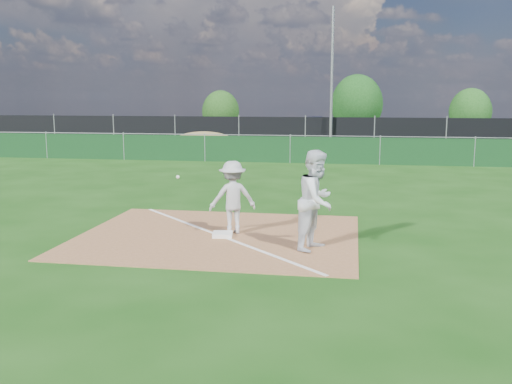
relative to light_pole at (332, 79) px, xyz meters
The scene contains 17 objects.
ground 13.40m from the light_pole, 96.74° to the right, with size 90.00×90.00×0.00m, color #14400D.
infield_dirt 22.11m from the light_pole, 93.95° to the right, with size 6.00×5.00×0.02m, color #8D5D38.
foul_line 22.11m from the light_pole, 93.95° to the right, with size 0.08×7.00×0.01m, color white.
green_fence 8.55m from the light_pole, 101.02° to the right, with size 44.00×0.05×1.20m, color black.
dirt_mound 8.46m from the light_pole, 147.13° to the right, with size 3.38×2.60×1.17m, color olive.
black_fence 3.46m from the light_pole, 168.69° to the left, with size 46.00×0.04×1.80m, color black.
parking_lot 6.80m from the light_pole, 105.80° to the left, with size 46.00×9.00×0.01m, color black.
light_pole is the anchor object (origin of this frame).
first_base 22.18m from the light_pole, 93.65° to the right, with size 0.42×0.42×0.09m, color white.
play_at_first 21.70m from the light_pole, 93.31° to the right, with size 1.82×0.95×1.60m.
runner 22.63m from the light_pole, 88.29° to the right, with size 0.96×0.75×1.98m, color silver.
car_left 9.47m from the light_pole, 152.82° to the left, with size 1.88×4.66×1.59m, color #B0B3B9.
car_mid 6.49m from the light_pole, 101.81° to the left, with size 1.71×4.89×1.61m, color black.
car_right 7.25m from the light_pole, 38.70° to the left, with size 1.81×4.46×1.29m, color black.
tree_left 14.22m from the light_pole, 130.25° to the left, with size 2.92×2.92×3.47m.
tree_mid 11.84m from the light_pole, 82.68° to the left, with size 3.94×3.94×4.68m.
tree_right 14.86m from the light_pole, 48.49° to the left, with size 3.04×3.04×3.60m.
Camera 1 is at (2.86, -10.76, 3.01)m, focal length 40.00 mm.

